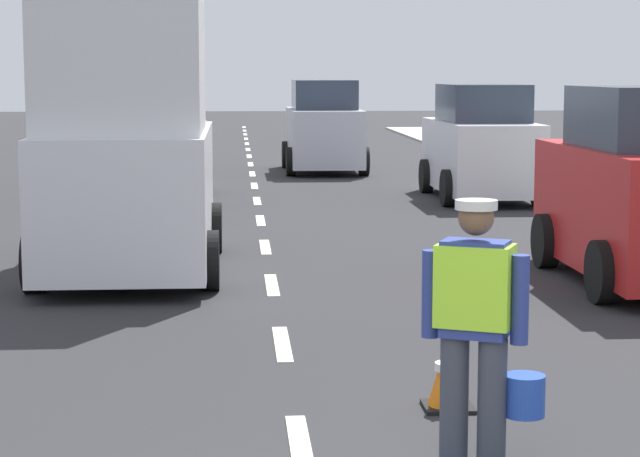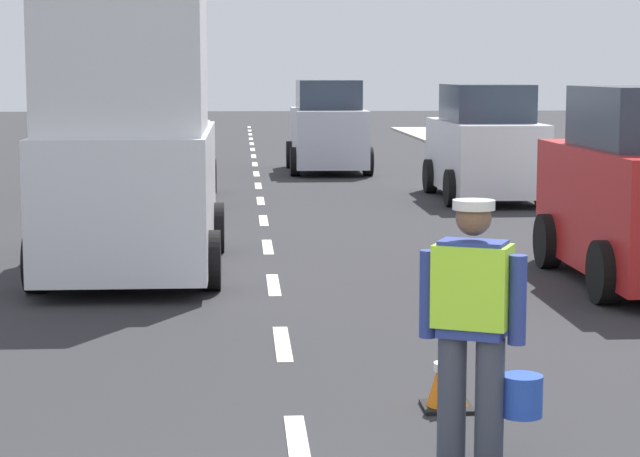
% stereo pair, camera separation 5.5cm
% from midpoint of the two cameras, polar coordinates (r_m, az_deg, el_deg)
% --- Properties ---
extents(ground_plane, '(96.00, 96.00, 0.00)m').
position_cam_midpoint_polar(ground_plane, '(26.01, -3.21, 2.08)').
color(ground_plane, '#28282B').
extents(lane_center_line, '(0.14, 46.40, 0.01)m').
position_cam_midpoint_polar(lane_center_line, '(30.19, -3.33, 2.84)').
color(lane_center_line, silver).
rests_on(lane_center_line, ground).
extents(road_worker, '(0.75, 0.45, 1.67)m').
position_cam_midpoint_polar(road_worker, '(7.47, 7.32, -4.29)').
color(road_worker, '#383D4C').
rests_on(road_worker, ground).
extents(traffic_cone_near, '(0.36, 0.36, 0.55)m').
position_cam_midpoint_polar(traffic_cone_near, '(8.83, 5.94, -6.82)').
color(traffic_cone_near, black).
rests_on(traffic_cone_near, ground).
extents(delivery_truck, '(2.16, 4.60, 3.54)m').
position_cam_midpoint_polar(delivery_truck, '(14.64, -9.15, 4.12)').
color(delivery_truck, silver).
rests_on(delivery_truck, ground).
extents(car_outgoing_far, '(1.94, 3.86, 2.23)m').
position_cam_midpoint_polar(car_outgoing_far, '(29.32, 0.13, 4.73)').
color(car_outgoing_far, silver).
rests_on(car_outgoing_far, ground).
extents(car_parked_far, '(1.90, 4.04, 2.20)m').
position_cam_midpoint_polar(car_parked_far, '(23.21, 7.58, 3.90)').
color(car_parked_far, silver).
rests_on(car_parked_far, ground).
extents(car_oncoming_second, '(1.99, 3.94, 2.14)m').
position_cam_midpoint_polar(car_oncoming_second, '(23.12, -7.74, 3.82)').
color(car_oncoming_second, silver).
rests_on(car_oncoming_second, ground).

